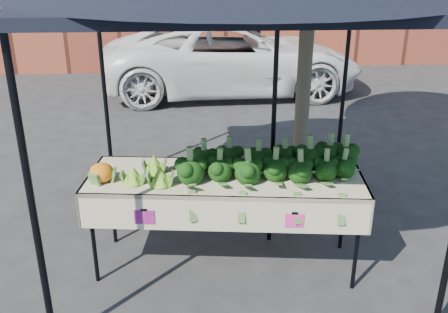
# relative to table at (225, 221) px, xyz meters

# --- Properties ---
(ground) EXTENTS (90.00, 90.00, 0.00)m
(ground) POSITION_rel_table_xyz_m (-0.10, -0.04, -0.45)
(ground) COLOR #252527
(table) EXTENTS (2.47, 1.04, 0.90)m
(table) POSITION_rel_table_xyz_m (0.00, 0.00, 0.00)
(table) COLOR beige
(table) RESTS_ON ground
(canopy) EXTENTS (3.16, 3.16, 2.74)m
(canopy) POSITION_rel_table_xyz_m (0.12, 0.47, 0.92)
(canopy) COLOR black
(canopy) RESTS_ON ground
(broccoli_heap) EXTENTS (1.62, 0.59, 0.28)m
(broccoli_heap) POSITION_rel_table_xyz_m (0.39, 0.03, 0.59)
(broccoli_heap) COLOR black
(broccoli_heap) RESTS_ON table
(romanesco_cluster) EXTENTS (0.45, 0.49, 0.22)m
(romanesco_cluster) POSITION_rel_table_xyz_m (-0.66, -0.01, 0.56)
(romanesco_cluster) COLOR #8DC13C
(romanesco_cluster) RESTS_ON table
(cauliflower_pair) EXTENTS (0.22, 0.22, 0.20)m
(cauliflower_pair) POSITION_rel_table_xyz_m (-1.05, -0.05, 0.55)
(cauliflower_pair) COLOR orange
(cauliflower_pair) RESTS_ON table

